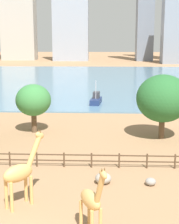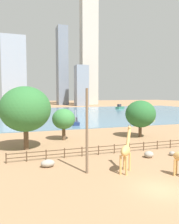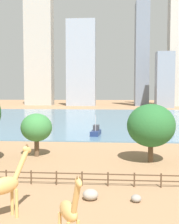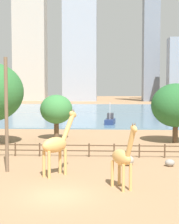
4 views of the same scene
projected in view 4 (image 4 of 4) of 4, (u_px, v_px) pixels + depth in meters
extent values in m
plane|color=#9E7551|center=(99.00, 111.00, 100.40)|extent=(400.00, 400.00, 0.00)
cube|color=slate|center=(98.00, 111.00, 97.41)|extent=(180.00, 86.00, 0.20)
cylinder|color=tan|center=(60.00, 161.00, 26.21)|extent=(0.32, 0.32, 1.98)
cylinder|color=tan|center=(65.00, 162.00, 25.78)|extent=(0.32, 0.32, 1.98)
cylinder|color=tan|center=(44.00, 164.00, 25.13)|extent=(0.32, 0.32, 1.98)
cylinder|color=tan|center=(49.00, 165.00, 24.70)|extent=(0.32, 0.32, 1.98)
ellipsoid|color=tan|center=(55.00, 145.00, 25.36)|extent=(2.12, 2.22, 1.15)
cylinder|color=tan|center=(68.00, 127.00, 26.22)|extent=(1.15, 1.22, 2.11)
ellipsoid|color=tan|center=(73.00, 114.00, 26.50)|extent=(0.83, 0.86, 0.73)
cone|color=brown|center=(72.00, 110.00, 26.54)|extent=(0.15, 0.15, 0.21)
cone|color=brown|center=(74.00, 110.00, 26.42)|extent=(0.15, 0.15, 0.21)
cylinder|color=tan|center=(131.00, 177.00, 21.75)|extent=(0.28, 0.28, 1.75)
cylinder|color=tan|center=(123.00, 178.00, 21.51)|extent=(0.28, 0.28, 1.75)
cylinder|color=tan|center=(119.00, 173.00, 22.96)|extent=(0.28, 0.28, 1.75)
cylinder|color=tan|center=(112.00, 173.00, 22.71)|extent=(0.28, 0.28, 1.75)
ellipsoid|color=tan|center=(121.00, 157.00, 22.15)|extent=(1.64, 2.06, 1.01)
cylinder|color=tan|center=(131.00, 143.00, 21.13)|extent=(0.75, 0.99, 1.92)
ellipsoid|color=tan|center=(134.00, 129.00, 20.77)|extent=(0.64, 0.79, 0.60)
cone|color=brown|center=(135.00, 124.00, 20.79)|extent=(0.13, 0.13, 0.18)
cone|color=brown|center=(133.00, 124.00, 20.72)|extent=(0.13, 0.13, 0.18)
cylinder|color=brown|center=(6.00, 115.00, 26.52)|extent=(0.28, 0.28, 8.91)
ellipsoid|color=gray|center=(170.00, 163.00, 28.69)|extent=(0.81, 0.78, 0.59)
ellipsoid|color=gray|center=(127.00, 160.00, 29.04)|extent=(1.24, 1.15, 0.86)
cylinder|color=#4C3826|center=(15.00, 149.00, 32.97)|extent=(0.14, 0.14, 1.30)
cylinder|color=#4C3826|center=(40.00, 150.00, 32.83)|extent=(0.14, 0.14, 1.30)
cylinder|color=#4C3826|center=(64.00, 150.00, 32.70)|extent=(0.14, 0.14, 1.30)
cylinder|color=#4C3826|center=(89.00, 150.00, 32.56)|extent=(0.14, 0.14, 1.30)
cylinder|color=#4C3826|center=(114.00, 150.00, 32.42)|extent=(0.14, 0.14, 1.30)
cylinder|color=#4C3826|center=(139.00, 151.00, 32.28)|extent=(0.14, 0.14, 1.30)
cylinder|color=#4C3826|center=(165.00, 151.00, 32.15)|extent=(0.14, 0.14, 1.30)
cube|color=#4C3826|center=(76.00, 145.00, 32.60)|extent=(26.10, 0.08, 0.10)
cube|color=#4C3826|center=(76.00, 151.00, 32.63)|extent=(26.10, 0.08, 0.10)
cylinder|color=brown|center=(175.00, 134.00, 41.13)|extent=(0.63, 0.63, 2.19)
ellipsoid|color=#26602D|center=(176.00, 105.00, 40.89)|extent=(5.80, 5.80, 5.22)
cylinder|color=brown|center=(56.00, 131.00, 43.94)|extent=(0.63, 0.63, 2.22)
ellipsoid|color=#387A3D|center=(56.00, 109.00, 43.76)|extent=(4.13, 4.13, 3.71)
cube|color=navy|center=(110.00, 122.00, 61.09)|extent=(2.01, 4.50, 0.87)
cube|color=#333338|center=(110.00, 116.00, 61.56)|extent=(1.20, 1.67, 1.05)
cylinder|color=silver|center=(110.00, 111.00, 60.74)|extent=(0.13, 0.13, 3.05)
cube|color=#ADA89E|center=(30.00, 17.00, 184.34)|extent=(17.34, 9.51, 90.00)
cube|color=#939EAD|center=(80.00, 51.00, 178.62)|extent=(17.67, 8.16, 52.13)
cube|color=slate|center=(151.00, 41.00, 178.29)|extent=(8.09, 11.37, 62.45)
cube|color=gray|center=(178.00, 71.00, 157.69)|extent=(9.15, 8.72, 29.67)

